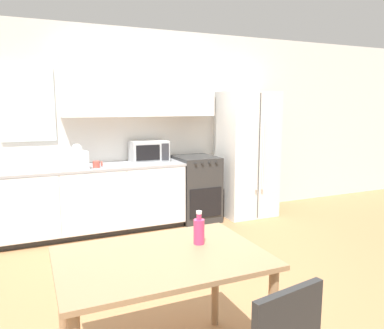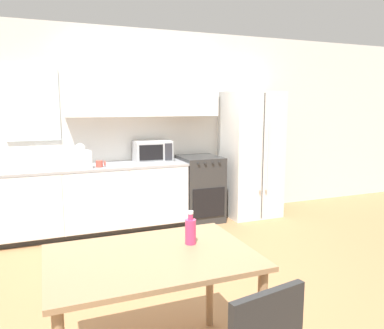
{
  "view_description": "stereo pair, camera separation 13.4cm",
  "coord_description": "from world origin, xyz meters",
  "px_view_note": "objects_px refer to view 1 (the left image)",
  "views": [
    {
      "loc": [
        -1.22,
        -2.94,
        1.65
      ],
      "look_at": [
        0.32,
        0.55,
        1.05
      ],
      "focal_mm": 35.0,
      "sensor_mm": 36.0,
      "label": 1
    },
    {
      "loc": [
        -1.1,
        -2.99,
        1.65
      ],
      "look_at": [
        0.32,
        0.55,
        1.05
      ],
      "focal_mm": 35.0,
      "sensor_mm": 36.0,
      "label": 2
    }
  ],
  "objects_px": {
    "microwave": "(149,151)",
    "refrigerator": "(246,154)",
    "oven_range": "(196,188)",
    "coffee_mug": "(97,164)",
    "dining_table": "(162,273)",
    "drink_bottle": "(199,230)"
  },
  "relations": [
    {
      "from": "drink_bottle",
      "to": "coffee_mug",
      "type": "bearing_deg",
      "value": 94.05
    },
    {
      "from": "oven_range",
      "to": "coffee_mug",
      "type": "height_order",
      "value": "coffee_mug"
    },
    {
      "from": "coffee_mug",
      "to": "drink_bottle",
      "type": "height_order",
      "value": "drink_bottle"
    },
    {
      "from": "oven_range",
      "to": "drink_bottle",
      "type": "relative_size",
      "value": 4.31
    },
    {
      "from": "dining_table",
      "to": "drink_bottle",
      "type": "distance_m",
      "value": 0.35
    },
    {
      "from": "microwave",
      "to": "coffee_mug",
      "type": "bearing_deg",
      "value": -162.15
    },
    {
      "from": "coffee_mug",
      "to": "dining_table",
      "type": "distance_m",
      "value": 2.73
    },
    {
      "from": "microwave",
      "to": "coffee_mug",
      "type": "distance_m",
      "value": 0.8
    },
    {
      "from": "refrigerator",
      "to": "coffee_mug",
      "type": "bearing_deg",
      "value": -177.63
    },
    {
      "from": "oven_range",
      "to": "dining_table",
      "type": "distance_m",
      "value": 3.23
    },
    {
      "from": "microwave",
      "to": "refrigerator",
      "type": "bearing_deg",
      "value": -5.79
    },
    {
      "from": "dining_table",
      "to": "drink_bottle",
      "type": "xyz_separation_m",
      "value": [
        0.28,
        0.08,
        0.19
      ]
    },
    {
      "from": "coffee_mug",
      "to": "dining_table",
      "type": "xyz_separation_m",
      "value": [
        -0.09,
        -2.72,
        -0.25
      ]
    },
    {
      "from": "oven_range",
      "to": "dining_table",
      "type": "height_order",
      "value": "oven_range"
    },
    {
      "from": "oven_range",
      "to": "microwave",
      "type": "xyz_separation_m",
      "value": [
        -0.67,
        0.12,
        0.56
      ]
    },
    {
      "from": "oven_range",
      "to": "drink_bottle",
      "type": "distance_m",
      "value": 3.05
    },
    {
      "from": "coffee_mug",
      "to": "drink_bottle",
      "type": "relative_size",
      "value": 0.56
    },
    {
      "from": "coffee_mug",
      "to": "microwave",
      "type": "bearing_deg",
      "value": 17.85
    },
    {
      "from": "microwave",
      "to": "drink_bottle",
      "type": "distance_m",
      "value": 2.94
    },
    {
      "from": "oven_range",
      "to": "dining_table",
      "type": "xyz_separation_m",
      "value": [
        -1.52,
        -2.84,
        0.21
      ]
    },
    {
      "from": "oven_range",
      "to": "coffee_mug",
      "type": "distance_m",
      "value": 1.5
    },
    {
      "from": "microwave",
      "to": "dining_table",
      "type": "bearing_deg",
      "value": -105.99
    }
  ]
}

